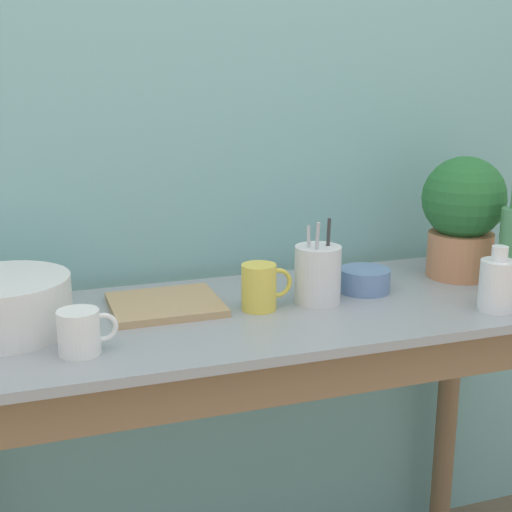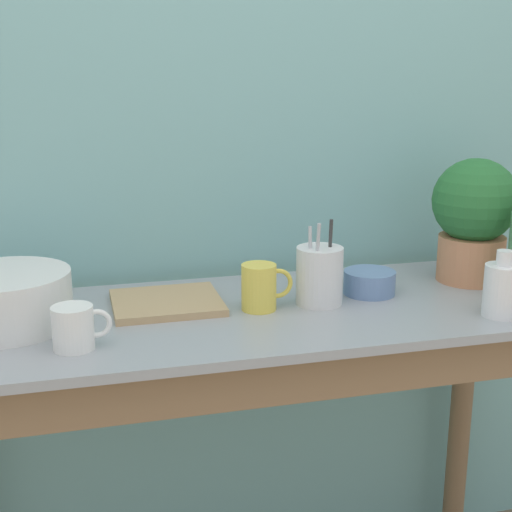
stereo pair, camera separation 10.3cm
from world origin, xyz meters
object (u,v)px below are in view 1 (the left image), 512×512
object	(u,v)px
bottle_short	(497,284)
utensil_cup	(318,274)
mug_yellow	(260,287)
tray_board	(165,304)
mug_white	(80,332)
bowl_small_blue	(365,280)
bowl_wash_large	(3,305)
potted_plant	(463,213)

from	to	relation	value
bottle_short	utensil_cup	size ratio (longest dim) A/B	0.75
mug_yellow	tray_board	world-z (taller)	mug_yellow
bottle_short	tray_board	bearing A→B (deg)	160.14
mug_white	tray_board	bearing A→B (deg)	45.42
bottle_short	bowl_small_blue	xyz separation A→B (m)	(-0.21, 0.21, -0.03)
mug_yellow	utensil_cup	bearing A→B (deg)	1.78
bowl_wash_large	potted_plant	bearing A→B (deg)	2.40
potted_plant	tray_board	world-z (taller)	potted_plant
mug_white	utensil_cup	size ratio (longest dim) A/B	0.58
bowl_wash_large	utensil_cup	size ratio (longest dim) A/B	1.39
mug_white	potted_plant	bearing A→B (deg)	12.28
bottle_short	utensil_cup	world-z (taller)	utensil_cup
potted_plant	utensil_cup	world-z (taller)	potted_plant
mug_yellow	mug_white	distance (m)	0.41
mug_yellow	utensil_cup	world-z (taller)	utensil_cup
mug_white	utensil_cup	xyz separation A→B (m)	(0.53, 0.13, 0.02)
bottle_short	tray_board	distance (m)	0.72
bottle_short	mug_white	distance (m)	0.87
bottle_short	mug_white	bearing A→B (deg)	177.23
utensil_cup	mug_white	bearing A→B (deg)	-165.99
mug_white	tray_board	distance (m)	0.28
mug_yellow	tray_board	distance (m)	0.21
bowl_wash_large	bowl_small_blue	size ratio (longest dim) A/B	2.23
potted_plant	mug_white	distance (m)	0.98
bowl_wash_large	tray_board	distance (m)	0.34
bowl_wash_large	tray_board	xyz separation A→B (m)	(0.33, 0.04, -0.05)
bowl_wash_large	mug_yellow	world-z (taller)	bowl_wash_large
mug_white	mug_yellow	bearing A→B (deg)	18.03
potted_plant	bowl_wash_large	size ratio (longest dim) A/B	1.13
bowl_small_blue	tray_board	distance (m)	0.47
bowl_wash_large	mug_white	world-z (taller)	bowl_wash_large
potted_plant	bowl_small_blue	xyz separation A→B (m)	(-0.28, -0.04, -0.14)
bowl_wash_large	mug_yellow	size ratio (longest dim) A/B	2.33
bowl_small_blue	utensil_cup	distance (m)	0.15
potted_plant	bottle_short	distance (m)	0.28
mug_yellow	bowl_small_blue	bearing A→B (deg)	8.88
bottle_short	mug_white	xyz separation A→B (m)	(-0.87, 0.04, -0.02)
bowl_small_blue	utensil_cup	size ratio (longest dim) A/B	0.63
mug_yellow	bowl_small_blue	distance (m)	0.28
tray_board	potted_plant	bearing A→B (deg)	0.38
potted_plant	bowl_wash_large	bearing A→B (deg)	-177.60
potted_plant	bowl_small_blue	size ratio (longest dim) A/B	2.52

